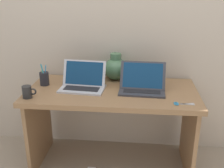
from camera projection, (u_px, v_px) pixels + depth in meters
The scene contains 9 objects.
ground_plane at pixel (112, 163), 2.44m from camera, with size 6.00×6.00×0.00m, color gray.
back_wall at pixel (116, 22), 2.36m from camera, with size 4.40×0.04×2.40m, color #BCAD99.
desk at pixel (112, 107), 2.25m from camera, with size 1.37×0.66×0.71m.
laptop_left at pixel (83, 81), 2.21m from camera, with size 0.37×0.26×0.22m.
laptop_right at pixel (142, 84), 2.16m from camera, with size 0.37×0.26×0.22m.
green_vase at pixel (116, 68), 2.40m from camera, with size 0.22×0.22×0.24m.
coffee_mug at pixel (27, 92), 2.02m from camera, with size 0.11×0.07×0.09m.
pen_cup at pixel (44, 78), 2.28m from camera, with size 0.08×0.08×0.19m.
scissors at pixel (180, 104), 1.93m from camera, with size 0.15×0.05×0.01m.
Camera 1 is at (0.19, -2.03, 1.52)m, focal length 43.58 mm.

